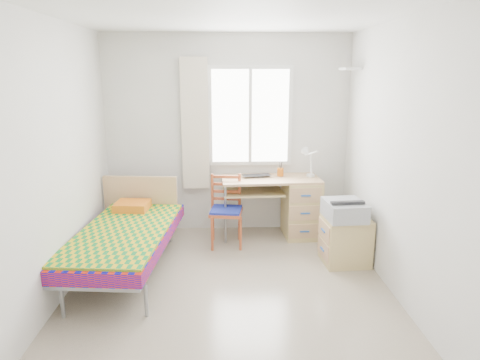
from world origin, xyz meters
name	(u,v)px	position (x,y,z in m)	size (l,w,h in m)	color
floor	(230,289)	(0.00, 0.00, 0.00)	(3.50, 3.50, 0.00)	#BCAD93
ceiling	(228,13)	(0.00, 0.00, 2.60)	(3.50, 3.50, 0.00)	white
wall_back	(227,135)	(0.00, 1.75, 1.30)	(3.20, 3.20, 0.00)	silver
wall_left	(54,163)	(-1.60, 0.00, 1.30)	(3.50, 3.50, 0.00)	silver
wall_right	(399,161)	(1.60, 0.00, 1.30)	(3.50, 3.50, 0.00)	silver
window	(250,116)	(0.30, 1.73, 1.55)	(1.10, 0.04, 1.30)	white
curtain	(195,125)	(-0.42, 1.68, 1.45)	(0.35, 0.05, 1.70)	beige
floating_shelf	(350,69)	(1.49, 1.40, 2.15)	(0.20, 0.32, 0.03)	white
bed	(126,234)	(-1.11, 0.48, 0.41)	(1.08, 2.03, 0.85)	gray
desk	(296,204)	(0.89, 1.44, 0.43)	(1.29, 0.64, 0.79)	tan
chair	(227,206)	(-0.02, 1.19, 0.50)	(0.43, 0.43, 0.89)	#933A1C
cabinet	(345,240)	(1.31, 0.57, 0.27)	(0.53, 0.47, 0.54)	tan
printer	(344,209)	(1.28, 0.55, 0.64)	(0.44, 0.50, 0.20)	#AAAEB3
laptop	(257,177)	(0.38, 1.46, 0.80)	(0.37, 0.24, 0.03)	black
pen_cup	(280,172)	(0.69, 1.56, 0.84)	(0.08, 0.08, 0.10)	orange
task_lamp	(308,158)	(1.02, 1.39, 1.05)	(0.23, 0.33, 0.42)	white
book	(257,193)	(0.38, 1.44, 0.59)	(0.16, 0.22, 0.02)	gray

